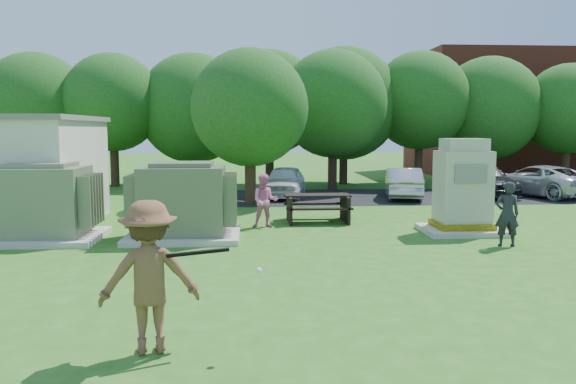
{
  "coord_description": "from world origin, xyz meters",
  "views": [
    {
      "loc": [
        -0.96,
        -10.65,
        2.95
      ],
      "look_at": [
        0.0,
        4.0,
        1.3
      ],
      "focal_mm": 35.0,
      "sensor_mm": 36.0,
      "label": 1
    }
  ],
  "objects": [
    {
      "name": "ground",
      "position": [
        0.0,
        0.0,
        0.0
      ],
      "size": [
        120.0,
        120.0,
        0.0
      ],
      "primitive_type": "plane",
      "color": "#2D6619",
      "rests_on": "ground"
    },
    {
      "name": "brick_building",
      "position": [
        18.0,
        27.0,
        4.0
      ],
      "size": [
        15.0,
        8.0,
        8.0
      ],
      "primitive_type": "cube",
      "color": "maroon",
      "rests_on": "ground"
    },
    {
      "name": "parking_strip",
      "position": [
        7.0,
        13.5,
        0.01
      ],
      "size": [
        20.0,
        6.0,
        0.01
      ],
      "primitive_type": "cube",
      "color": "#232326",
      "rests_on": "ground"
    },
    {
      "name": "transformer_left",
      "position": [
        -6.5,
        4.5,
        0.97
      ],
      "size": [
        3.0,
        2.4,
        2.07
      ],
      "color": "beige",
      "rests_on": "ground"
    },
    {
      "name": "transformer_right",
      "position": [
        -2.8,
        4.5,
        0.97
      ],
      "size": [
        3.0,
        2.4,
        2.07
      ],
      "color": "beige",
      "rests_on": "ground"
    },
    {
      "name": "generator_cabinet",
      "position": [
        5.02,
        4.81,
        1.18
      ],
      "size": [
        2.21,
        1.8,
        2.69
      ],
      "color": "beige",
      "rests_on": "ground"
    },
    {
      "name": "picnic_table",
      "position": [
        1.13,
        6.98,
        0.55
      ],
      "size": [
        2.07,
        1.55,
        0.88
      ],
      "color": "black",
      "rests_on": "ground"
    },
    {
      "name": "batter",
      "position": [
        -2.31,
        -3.33,
        1.02
      ],
      "size": [
        1.43,
        0.98,
        2.03
      ],
      "primitive_type": "imported",
      "rotation": [
        0.0,
        0.0,
        3.33
      ],
      "color": "brown",
      "rests_on": "ground"
    },
    {
      "name": "person_by_generator",
      "position": [
        5.46,
        2.91,
        0.82
      ],
      "size": [
        0.66,
        0.49,
        1.64
      ],
      "primitive_type": "imported",
      "rotation": [
        0.0,
        0.0,
        2.98
      ],
      "color": "black",
      "rests_on": "ground"
    },
    {
      "name": "person_at_picnic",
      "position": [
        -0.56,
        6.04,
        0.81
      ],
      "size": [
        0.8,
        0.63,
        1.61
      ],
      "primitive_type": "imported",
      "rotation": [
        0.0,
        0.0,
        -0.03
      ],
      "color": "pink",
      "rests_on": "ground"
    },
    {
      "name": "car_white",
      "position": [
        0.48,
        13.66,
        0.68
      ],
      "size": [
        2.29,
        4.22,
        1.36
      ],
      "primitive_type": "imported",
      "rotation": [
        0.0,
        0.0,
        -0.18
      ],
      "color": "white",
      "rests_on": "ground"
    },
    {
      "name": "car_silver_a",
      "position": [
        5.54,
        12.92,
        0.66
      ],
      "size": [
        2.13,
        4.17,
        1.31
      ],
      "primitive_type": "imported",
      "rotation": [
        0.0,
        0.0,
        2.95
      ],
      "color": "#B8B8BD",
      "rests_on": "ground"
    },
    {
      "name": "car_dark",
      "position": [
        9.24,
        13.67,
        0.71
      ],
      "size": [
        2.07,
        4.91,
        1.41
      ],
      "primitive_type": "imported",
      "rotation": [
        0.0,
        0.0,
        0.02
      ],
      "color": "black",
      "rests_on": "ground"
    },
    {
      "name": "car_silver_b",
      "position": [
        11.71,
        13.3,
        0.68
      ],
      "size": [
        3.91,
        5.4,
        1.36
      ],
      "primitive_type": "imported",
      "rotation": [
        0.0,
        0.0,
        3.52
      ],
      "color": "silver",
      "rests_on": "ground"
    },
    {
      "name": "batting_equipment",
      "position": [
        -1.64,
        -3.36,
        1.29
      ],
      "size": [
        1.45,
        0.39,
        0.31
      ],
      "color": "black",
      "rests_on": "ground"
    },
    {
      "name": "tree_row",
      "position": [
        1.75,
        18.5,
        4.15
      ],
      "size": [
        41.3,
        13.3,
        7.3
      ],
      "color": "#47301E",
      "rests_on": "ground"
    }
  ]
}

